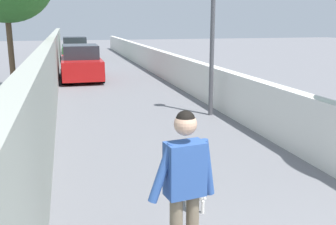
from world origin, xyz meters
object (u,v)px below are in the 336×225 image
person_skateboarder (185,180)px  car_near (81,63)px  dog (194,191)px  lamp_post (213,4)px  car_far (75,49)px

person_skateboarder → car_near: (14.32, 0.38, -0.35)m
person_skateboarder → car_near: 14.33m
dog → car_near: bearing=4.1°
person_skateboarder → dog: person_skateboarder is taller
person_skateboarder → dog: 1.65m
person_skateboarder → dog: size_ratio=1.02×
car_near → lamp_post: bearing=-158.0°
car_far → car_near: bearing=-180.0°
car_near → car_far: bearing=0.0°
car_far → lamp_post: bearing=-169.7°
person_skateboarder → car_far: bearing=0.9°
dog → car_near: (12.98, 0.94, 0.44)m
person_skateboarder → dog: (1.34, -0.56, -0.79)m
lamp_post → car_far: size_ratio=1.00×
lamp_post → car_near: (7.85, 3.17, -2.28)m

